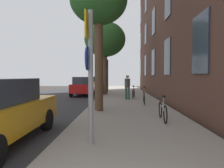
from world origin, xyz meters
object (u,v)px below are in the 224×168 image
Objects in this scene: tree_far at (105,40)px; car_1 at (84,86)px; traffic_light at (107,70)px; car_2 at (94,83)px; bicycle_0 at (163,111)px; bicycle_1 at (144,97)px; pedestrian_0 at (127,85)px; bicycle_2 at (134,93)px; tree_near at (99,2)px; sign_post at (90,66)px.

tree_far is 4.43m from car_1.
traffic_light reaches higher than car_2.
bicycle_0 is 11.94m from car_1.
car_1 is 9.03m from car_2.
traffic_light is at bearing 106.12° from bicycle_1.
traffic_light is 6.57m from car_2.
pedestrian_0 is at bearing -48.48° from car_1.
tree_far is 3.81× the size of pedestrian_0.
pedestrian_0 is (-0.97, 6.88, 0.60)m from bicycle_0.
bicycle_2 is at bearing -69.32° from traffic_light.
tree_near is (0.32, -11.81, 2.66)m from traffic_light.
car_1 is 1.08× the size of car_2.
bicycle_2 is (2.31, -6.12, -1.89)m from traffic_light.
car_1 is at bearing 125.49° from bicycle_1.
bicycle_1 is at bearing -67.41° from tree_far.
bicycle_2 is at bearing 80.41° from sign_post.
bicycle_0 is 1.07× the size of bicycle_2.
traffic_light is 1.85× the size of bicycle_1.
tree_far reaches higher than bicycle_2.
traffic_light is at bearing 104.41° from pedestrian_0.
traffic_light is 6.80m from bicycle_2.
tree_near reaches higher than car_1.
bicycle_2 is at bearing 96.72° from bicycle_1.
traffic_light is 12.11m from tree_near.
tree_far is 1.50× the size of car_2.
car_2 is at bearing 107.00° from bicycle_1.
sign_post is 1.76× the size of bicycle_1.
traffic_light is 0.53× the size of tree_near.
pedestrian_0 is (1.50, 4.74, -3.95)m from tree_near.
bicycle_1 is 3.19m from bicycle_2.
tree_near is 6.35m from pedestrian_0.
tree_far reaches higher than car_1.
car_1 is (-1.83, -2.95, -1.51)m from traffic_light.
bicycle_2 is 5.22m from car_1.
bicycle_1 is at bearing 91.33° from bicycle_0.
car_2 reaches higher than bicycle_1.
tree_near is at bearing -88.12° from tree_far.
tree_far is 4.04× the size of bicycle_2.
car_2 is at bearing 109.52° from bicycle_2.
tree_far is at bearing 104.02° from bicycle_0.
tree_near reaches higher than bicycle_1.
traffic_light is at bearing 110.68° from bicycle_2.
tree_far is 12.21m from bicycle_0.
sign_post is 1.87× the size of pedestrian_0.
tree_near is 1.46× the size of car_2.
bicycle_1 is (2.36, 2.53, -4.51)m from tree_near.
bicycle_1 is at bearing -54.51° from car_1.
car_2 is (-4.32, 12.19, 0.37)m from bicycle_2.
pedestrian_0 reaches higher than car_2.
tree_near is (-0.23, 4.71, 3.09)m from sign_post.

